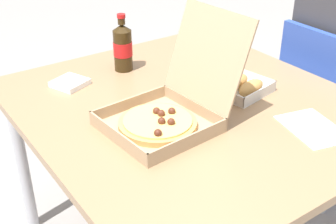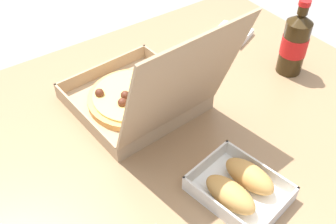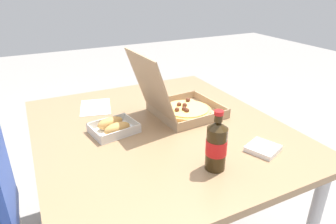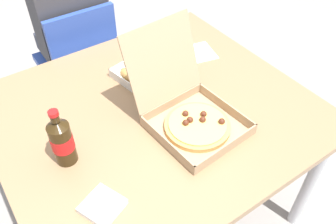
{
  "view_description": "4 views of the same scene",
  "coord_description": "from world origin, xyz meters",
  "px_view_note": "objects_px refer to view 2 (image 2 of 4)",
  "views": [
    {
      "loc": [
        1.06,
        -0.84,
        1.42
      ],
      "look_at": [
        0.07,
        -0.14,
        0.74
      ],
      "focal_mm": 48.08,
      "sensor_mm": 36.0,
      "label": 1
    },
    {
      "loc": [
        0.45,
        0.52,
        1.4
      ],
      "look_at": [
        0.05,
        -0.05,
        0.76
      ],
      "focal_mm": 42.03,
      "sensor_mm": 36.0,
      "label": 2
    },
    {
      "loc": [
        -1.09,
        0.49,
        1.32
      ],
      "look_at": [
        0.06,
        -0.07,
        0.74
      ],
      "focal_mm": 31.74,
      "sensor_mm": 36.0,
      "label": 3
    },
    {
      "loc": [
        -0.52,
        -0.85,
        1.64
      ],
      "look_at": [
        0.02,
        -0.07,
        0.73
      ],
      "focal_mm": 37.52,
      "sensor_mm": 36.0,
      "label": 4
    }
  ],
  "objects_px": {
    "napkin_pile": "(232,34)",
    "bread_side_box": "(240,187)",
    "cola_bottle": "(295,43)",
    "pizza_box_open": "(141,96)"
  },
  "relations": [
    {
      "from": "napkin_pile",
      "to": "bread_side_box",
      "type": "bearing_deg",
      "value": 49.51
    },
    {
      "from": "bread_side_box",
      "to": "cola_bottle",
      "type": "height_order",
      "value": "cola_bottle"
    },
    {
      "from": "cola_bottle",
      "to": "napkin_pile",
      "type": "relative_size",
      "value": 2.04
    },
    {
      "from": "pizza_box_open",
      "to": "cola_bottle",
      "type": "bearing_deg",
      "value": 167.35
    },
    {
      "from": "bread_side_box",
      "to": "napkin_pile",
      "type": "height_order",
      "value": "bread_side_box"
    },
    {
      "from": "pizza_box_open",
      "to": "napkin_pile",
      "type": "bearing_deg",
      "value": -162.76
    },
    {
      "from": "pizza_box_open",
      "to": "bread_side_box",
      "type": "relative_size",
      "value": 1.98
    },
    {
      "from": "bread_side_box",
      "to": "cola_bottle",
      "type": "distance_m",
      "value": 0.49
    },
    {
      "from": "bread_side_box",
      "to": "cola_bottle",
      "type": "xyz_separation_m",
      "value": [
        -0.42,
        -0.24,
        0.07
      ]
    },
    {
      "from": "pizza_box_open",
      "to": "cola_bottle",
      "type": "height_order",
      "value": "pizza_box_open"
    }
  ]
}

